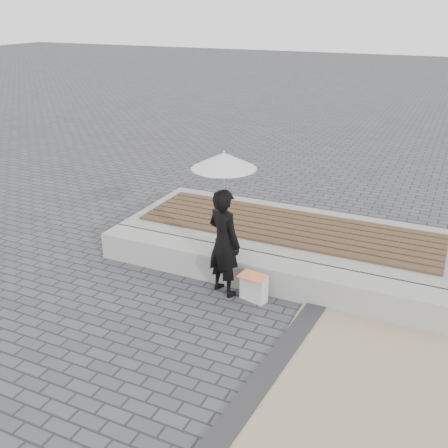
{
  "coord_description": "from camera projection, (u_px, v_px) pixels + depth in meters",
  "views": [
    {
      "loc": [
        2.24,
        -4.36,
        3.61
      ],
      "look_at": [
        -0.37,
        1.23,
        1.0
      ],
      "focal_mm": 41.7,
      "sensor_mm": 36.0,
      "label": 1
    }
  ],
  "objects": [
    {
      "name": "ground",
      "position": [
        208.0,
        348.0,
        5.91
      ],
      "size": [
        80.0,
        80.0,
        0.0
      ],
      "primitive_type": "plane",
      "color": "#47474C",
      "rests_on": "ground"
    },
    {
      "name": "edging_band",
      "position": [
        252.0,
        394.0,
        5.2
      ],
      "size": [
        0.61,
        5.2,
        0.04
      ],
      "primitive_type": "cube",
      "rotation": [
        0.0,
        0.0,
        -0.07
      ],
      "color": "#2F2F32",
      "rests_on": "ground"
    },
    {
      "name": "seating_ledge",
      "position": [
        260.0,
        272.0,
        7.17
      ],
      "size": [
        5.0,
        0.45,
        0.4
      ],
      "primitive_type": "cube",
      "color": "#9B9B96",
      "rests_on": "ground"
    },
    {
      "name": "timber_platform",
      "position": [
        288.0,
        240.0,
        8.17
      ],
      "size": [
        5.0,
        2.0,
        0.4
      ],
      "primitive_type": "cube",
      "color": "#9D9E98",
      "rests_on": "ground"
    },
    {
      "name": "timber_decking",
      "position": [
        288.0,
        227.0,
        8.09
      ],
      "size": [
        4.6,
        1.4,
        0.04
      ],
      "primitive_type": null,
      "color": "brown",
      "rests_on": "timber_platform"
    },
    {
      "name": "woman",
      "position": [
        224.0,
        242.0,
        6.8
      ],
      "size": [
        0.63,
        0.53,
        1.47
      ],
      "primitive_type": "imported",
      "rotation": [
        0.0,
        0.0,
        2.74
      ],
      "color": "black",
      "rests_on": "ground"
    },
    {
      "name": "parasol",
      "position": [
        224.0,
        161.0,
        6.37
      ],
      "size": [
        0.82,
        0.82,
        1.04
      ],
      "rotation": [
        0.0,
        0.0,
        0.2
      ],
      "color": "silver",
      "rests_on": "ground"
    },
    {
      "name": "handbag",
      "position": [
        226.0,
        246.0,
        7.26
      ],
      "size": [
        0.3,
        0.14,
        0.21
      ],
      "primitive_type": "cube",
      "rotation": [
        0.0,
        0.0,
        0.15
      ],
      "color": "black",
      "rests_on": "seating_ledge"
    },
    {
      "name": "canvas_tote",
      "position": [
        254.0,
        287.0,
        6.82
      ],
      "size": [
        0.38,
        0.23,
        0.38
      ],
      "primitive_type": "cube",
      "rotation": [
        0.0,
        0.0,
        -0.25
      ],
      "color": "silver",
      "rests_on": "ground"
    },
    {
      "name": "magazine",
      "position": [
        253.0,
        276.0,
        6.7
      ],
      "size": [
        0.37,
        0.29,
        0.01
      ],
      "primitive_type": "cube",
      "rotation": [
        0.0,
        0.0,
        -0.13
      ],
      "color": "#F93E54",
      "rests_on": "canvas_tote"
    }
  ]
}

